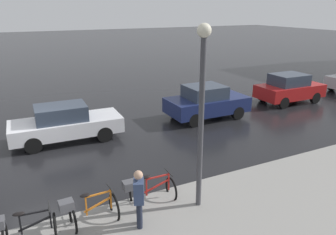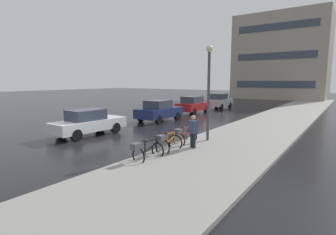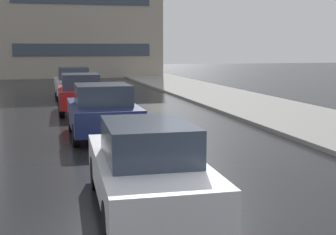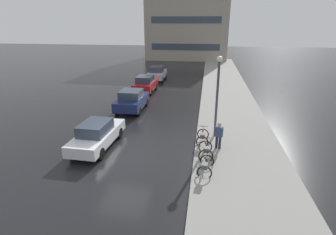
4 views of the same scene
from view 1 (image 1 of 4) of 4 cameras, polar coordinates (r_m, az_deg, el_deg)
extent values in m
plane|color=black|center=(12.43, -21.52, -7.73)|extent=(140.00, 140.00, 0.00)
torus|color=black|center=(8.55, -19.03, -17.58)|extent=(0.68, 0.12, 0.68)
cube|color=black|center=(8.45, -24.32, -16.67)|extent=(0.04, 0.04, 0.51)
cube|color=black|center=(8.39, -19.81, -16.09)|extent=(0.04, 0.04, 0.56)
cube|color=black|center=(8.29, -22.26, -15.09)|extent=(0.10, 0.64, 0.04)
cube|color=black|center=(8.45, -22.20, -16.76)|extent=(0.10, 0.73, 0.26)
ellipsoid|color=black|center=(8.29, -24.59, -15.04)|extent=(0.16, 0.27, 0.07)
cylinder|color=black|center=(8.23, -20.04, -14.36)|extent=(0.50, 0.07, 0.03)
torus|color=black|center=(8.83, -9.32, -15.16)|extent=(0.74, 0.09, 0.74)
torus|color=black|center=(8.62, -16.21, -16.67)|extent=(0.74, 0.09, 0.74)
cube|color=orange|center=(8.53, -14.07, -14.72)|extent=(0.04, 0.04, 0.54)
cube|color=orange|center=(8.66, -9.93, -13.76)|extent=(0.04, 0.04, 0.56)
cube|color=orange|center=(8.47, -12.08, -12.92)|extent=(0.06, 0.63, 0.04)
cube|color=orange|center=(8.62, -12.12, -14.61)|extent=(0.07, 0.72, 0.26)
ellipsoid|color=black|center=(8.37, -14.23, -13.01)|extent=(0.15, 0.27, 0.07)
cylinder|color=black|center=(8.51, -10.04, -12.06)|extent=(0.50, 0.05, 0.03)
cube|color=#4C4C51|center=(8.37, -17.31, -14.39)|extent=(0.29, 0.35, 0.22)
torus|color=black|center=(9.51, 0.58, -12.36)|extent=(0.70, 0.07, 0.70)
torus|color=black|center=(9.14, -5.91, -13.87)|extent=(0.70, 0.07, 0.70)
cube|color=red|center=(9.11, -3.77, -11.94)|extent=(0.04, 0.04, 0.54)
cube|color=red|center=(9.34, 0.12, -11.09)|extent=(0.04, 0.04, 0.53)
cube|color=red|center=(9.11, -1.81, -10.28)|extent=(0.04, 0.67, 0.04)
cube|color=red|center=(9.24, -1.96, -11.83)|extent=(0.05, 0.76, 0.27)
ellipsoid|color=black|center=(8.96, -3.81, -10.29)|extent=(0.14, 0.26, 0.07)
cylinder|color=black|center=(9.21, 0.12, -9.55)|extent=(0.50, 0.03, 0.03)
cube|color=#4C4C51|center=(8.88, -6.75, -11.63)|extent=(0.28, 0.34, 0.22)
cube|color=silver|center=(14.02, -17.22, -1.46)|extent=(1.85, 4.45, 0.61)
cube|color=#2D3847|center=(13.81, -18.17, 0.80)|extent=(1.46, 2.02, 0.61)
cylinder|color=black|center=(15.02, -12.38, -0.93)|extent=(0.24, 0.65, 0.64)
cylinder|color=black|center=(13.64, -10.99, -2.87)|extent=(0.24, 0.65, 0.64)
cylinder|color=black|center=(14.76, -22.74, -2.35)|extent=(0.24, 0.65, 0.64)
cylinder|color=black|center=(13.35, -22.42, -4.49)|extent=(0.24, 0.65, 0.64)
cube|color=navy|center=(16.29, 6.80, 2.27)|extent=(1.97, 3.99, 0.72)
cube|color=#2D3847|center=(16.03, 6.41, 4.47)|extent=(1.61, 1.83, 0.61)
cylinder|color=black|center=(17.75, 8.58, 2.36)|extent=(0.22, 0.64, 0.64)
cylinder|color=black|center=(16.41, 12.04, 0.79)|extent=(0.22, 0.64, 0.64)
cylinder|color=black|center=(16.52, 1.51, 1.33)|extent=(0.22, 0.64, 0.64)
cylinder|color=black|center=(15.07, 4.60, -0.47)|extent=(0.22, 0.64, 0.64)
cube|color=#AD1919|center=(20.13, 20.41, 4.39)|extent=(1.90, 3.87, 0.72)
cube|color=#2D3847|center=(19.88, 20.31, 6.22)|extent=(1.53, 1.95, 0.62)
cylinder|color=black|center=(21.60, 21.02, 4.25)|extent=(0.23, 0.64, 0.64)
cylinder|color=black|center=(20.55, 24.24, 3.15)|extent=(0.23, 0.64, 0.64)
cylinder|color=black|center=(19.98, 16.24, 3.66)|extent=(0.23, 0.64, 0.64)
cylinder|color=black|center=(18.84, 19.47, 2.44)|extent=(0.23, 0.64, 0.64)
cylinder|color=black|center=(24.23, 26.67, 4.97)|extent=(0.23, 0.64, 0.64)
cylinder|color=#1E2333|center=(8.45, -4.96, -16.34)|extent=(0.14, 0.14, 0.83)
cylinder|color=#1E2333|center=(8.30, -4.98, -17.05)|extent=(0.14, 0.14, 0.83)
cube|color=navy|center=(7.99, -5.11, -12.61)|extent=(0.46, 0.38, 0.56)
sphere|color=tan|center=(7.78, -5.20, -9.96)|extent=(0.22, 0.22, 0.22)
cylinder|color=#424247|center=(8.31, 5.72, -2.21)|extent=(0.14, 0.14, 4.61)
sphere|color=#F2EACC|center=(7.78, 6.31, 14.83)|extent=(0.34, 0.34, 0.34)
camera|label=2|loc=(8.10, -106.40, -20.91)|focal=28.00mm
camera|label=3|loc=(15.97, -46.97, 3.71)|focal=50.00mm
camera|label=4|loc=(13.07, -85.28, 8.09)|focal=28.00mm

